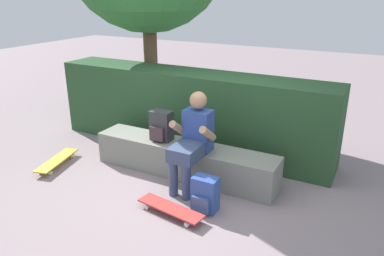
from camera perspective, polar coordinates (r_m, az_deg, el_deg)
The scene contains 8 objects.
ground_plane at distance 4.80m, azimuth -2.99°, elevation -8.51°, with size 24.00×24.00×0.00m, color gray.
bench_main at distance 4.93m, azimuth -1.21°, elevation -4.81°, with size 2.51×0.46×0.43m.
person_skater at distance 4.49m, azimuth 0.09°, elevation -1.62°, with size 0.49×0.62×1.18m.
skateboard_near_person at distance 4.17m, azimuth -3.32°, elevation -12.18°, with size 0.82×0.31×0.09m.
skateboard_beside_bench at distance 5.56m, azimuth -19.94°, elevation -4.69°, with size 0.39×0.82×0.09m.
backpack_on_bench at distance 4.93m, azimuth -4.73°, elevation 0.28°, with size 0.28×0.23×0.40m.
backpack_on_ground at distance 4.18m, azimuth 1.99°, elevation -10.15°, with size 0.28×0.23×0.40m.
hedge_row at distance 5.66m, azimuth -0.37°, elevation 2.71°, with size 4.34×0.67×1.19m.
Camera 1 is at (2.19, -3.58, 2.33)m, focal length 34.89 mm.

